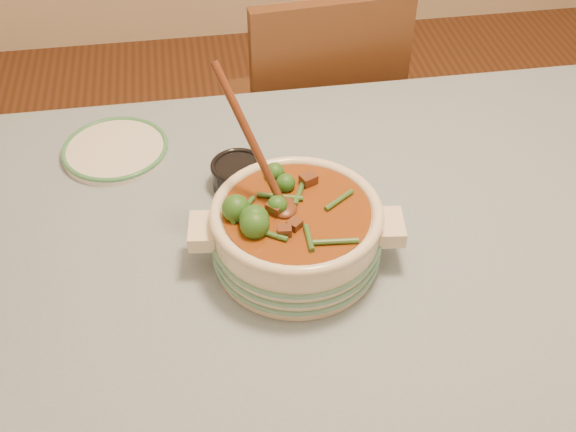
# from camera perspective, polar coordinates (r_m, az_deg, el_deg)

# --- Properties ---
(dining_table) EXTENTS (1.68, 1.08, 0.76)m
(dining_table) POSITION_cam_1_polar(r_m,az_deg,el_deg) (1.51, 5.52, -3.83)
(dining_table) COLOR brown
(dining_table) RESTS_ON floor
(stew_casserole) EXTENTS (0.40, 0.34, 0.38)m
(stew_casserole) POSITION_cam_1_polar(r_m,az_deg,el_deg) (1.33, 0.66, -0.99)
(stew_casserole) COLOR beige
(stew_casserole) RESTS_ON dining_table
(white_plate) EXTENTS (0.28, 0.28, 0.02)m
(white_plate) POSITION_cam_1_polar(r_m,az_deg,el_deg) (1.68, -13.49, 5.13)
(white_plate) COLOR silver
(white_plate) RESTS_ON dining_table
(condiment_bowl) EXTENTS (0.14, 0.14, 0.06)m
(condiment_bowl) POSITION_cam_1_polar(r_m,az_deg,el_deg) (1.53, -3.94, 3.36)
(condiment_bowl) COLOR black
(condiment_bowl) RESTS_ON dining_table
(chair_far) EXTENTS (0.47, 0.47, 0.93)m
(chair_far) POSITION_cam_1_polar(r_m,az_deg,el_deg) (2.18, 2.33, 8.26)
(chair_far) COLOR brown
(chair_far) RESTS_ON floor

